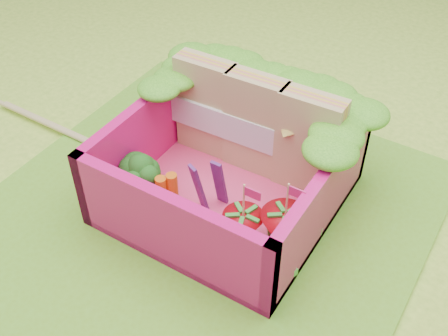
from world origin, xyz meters
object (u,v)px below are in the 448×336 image
Objects in this scene: broccoli at (145,173)px; strawberry_right at (284,232)px; bento_box at (229,167)px; strawberry_left at (243,229)px; sandwich_stack at (256,125)px; chopsticks at (107,150)px.

broccoli is 0.65× the size of strawberry_right.
bento_box is 0.51m from broccoli.
strawberry_right is at bearing 23.10° from strawberry_left.
bento_box is 0.34m from sandwich_stack.
strawberry_left is at bearing -156.90° from strawberry_right.
chopsticks is at bearing 157.06° from broccoli.
chopsticks is at bearing 173.51° from strawberry_right.
bento_box is 0.55m from strawberry_right.
broccoli is (-0.43, -0.61, -0.15)m from sandwich_stack.
sandwich_stack reaches higher than strawberry_right.
strawberry_right reaches higher than bento_box.
sandwich_stack is 2.64× the size of strawberry_left.
chopsticks is (-0.97, -0.38, -0.37)m from sandwich_stack.
strawberry_left is 1.29m from chopsticks.
sandwich_stack is at bearing 89.21° from bento_box.
bento_box is 2.52× the size of strawberry_right.
bento_box is at bearing -90.79° from sandwich_stack.
strawberry_right is (0.21, 0.09, 0.02)m from strawberry_left.
bento_box is 0.59× the size of chopsticks.
sandwich_stack is at bearing 132.28° from strawberry_right.
broccoli is 0.93m from strawberry_right.
sandwich_stack is 0.76m from broccoli.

